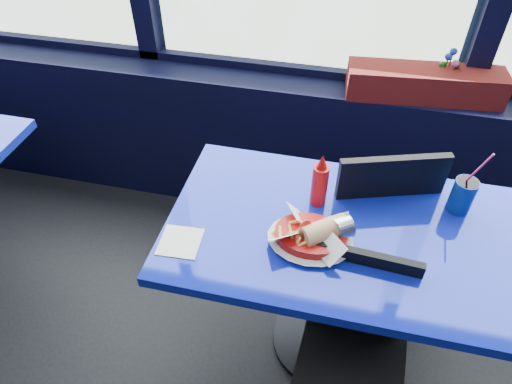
% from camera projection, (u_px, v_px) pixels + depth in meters
% --- Properties ---
extents(window_sill, '(5.00, 0.26, 0.80)m').
position_uv_depth(window_sill, '(293.00, 147.00, 2.45)').
color(window_sill, black).
rests_on(window_sill, ground).
extents(near_table, '(1.20, 0.70, 0.75)m').
position_uv_depth(near_table, '(337.00, 262.00, 1.67)').
color(near_table, black).
rests_on(near_table, ground).
extents(chair_near_front, '(0.38, 0.39, 0.80)m').
position_uv_depth(chair_near_front, '(353.00, 339.00, 1.57)').
color(chair_near_front, black).
rests_on(chair_near_front, ground).
extents(chair_near_back, '(0.52, 0.53, 0.92)m').
position_uv_depth(chair_near_back, '(387.00, 216.00, 1.90)').
color(chair_near_back, black).
rests_on(chair_near_back, ground).
extents(planter_box, '(0.69, 0.24, 0.14)m').
position_uv_depth(planter_box, '(425.00, 83.00, 2.02)').
color(planter_box, maroon).
rests_on(planter_box, window_sill).
extents(flower_vase, '(0.11, 0.11, 0.22)m').
position_uv_depth(flower_vase, '(445.00, 82.00, 2.04)').
color(flower_vase, silver).
rests_on(flower_vase, window_sill).
extents(food_basket, '(0.28, 0.28, 0.09)m').
position_uv_depth(food_basket, '(312.00, 235.00, 1.48)').
color(food_basket, '#AB0D0B').
rests_on(food_basket, near_table).
extents(ketchup_bottle, '(0.06, 0.06, 0.21)m').
position_uv_depth(ketchup_bottle, '(320.00, 182.00, 1.58)').
color(ketchup_bottle, '#AB0D0B').
rests_on(ketchup_bottle, near_table).
extents(soda_cup, '(0.08, 0.08, 0.27)m').
position_uv_depth(soda_cup, '(463.00, 195.00, 1.57)').
color(soda_cup, navy).
rests_on(soda_cup, near_table).
extents(napkin, '(0.14, 0.14, 0.00)m').
position_uv_depth(napkin, '(180.00, 242.00, 1.50)').
color(napkin, white).
rests_on(napkin, near_table).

